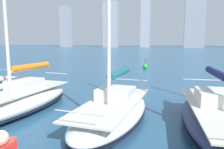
{
  "coord_description": "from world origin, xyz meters",
  "views": [
    {
      "loc": [
        -3.05,
        2.86,
        3.61
      ],
      "look_at": [
        -0.36,
        -6.32,
        2.2
      ],
      "focal_mm": 35.0,
      "sensor_mm": 36.0,
      "label": 1
    }
  ],
  "objects_px": {
    "sailboat_navy": "(221,119)",
    "sailboat_orange": "(20,99)",
    "sailboat_teal": "(113,110)",
    "channel_buoy": "(145,66)"
  },
  "relations": [
    {
      "from": "sailboat_teal",
      "to": "channel_buoy",
      "type": "height_order",
      "value": "sailboat_teal"
    },
    {
      "from": "sailboat_navy",
      "to": "sailboat_orange",
      "type": "height_order",
      "value": "sailboat_orange"
    },
    {
      "from": "sailboat_navy",
      "to": "sailboat_teal",
      "type": "xyz_separation_m",
      "value": [
        4.4,
        -0.08,
        -0.06
      ]
    },
    {
      "from": "sailboat_navy",
      "to": "sailboat_orange",
      "type": "relative_size",
      "value": 0.81
    },
    {
      "from": "sailboat_navy",
      "to": "sailboat_teal",
      "type": "relative_size",
      "value": 1.06
    },
    {
      "from": "sailboat_orange",
      "to": "sailboat_teal",
      "type": "bearing_deg",
      "value": 179.23
    },
    {
      "from": "sailboat_navy",
      "to": "sailboat_orange",
      "type": "bearing_deg",
      "value": -0.89
    },
    {
      "from": "sailboat_navy",
      "to": "sailboat_teal",
      "type": "distance_m",
      "value": 4.4
    },
    {
      "from": "sailboat_navy",
      "to": "channel_buoy",
      "type": "xyz_separation_m",
      "value": [
        5.81,
        -20.95,
        -0.3
      ]
    },
    {
      "from": "sailboat_orange",
      "to": "channel_buoy",
      "type": "height_order",
      "value": "sailboat_orange"
    }
  ]
}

